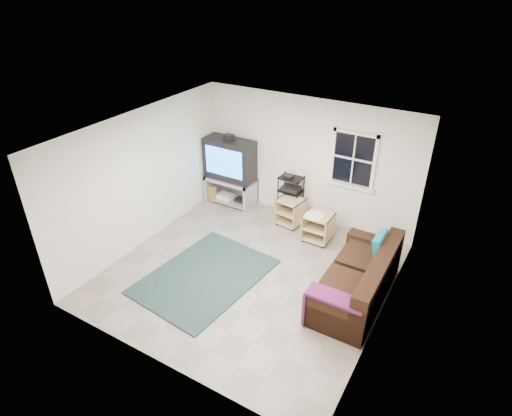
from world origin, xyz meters
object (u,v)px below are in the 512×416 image
Objects in this scene: side_table_right at (319,225)px; sofa at (358,281)px; tv_unit at (230,166)px; av_rack at (290,199)px; side_table_left at (291,210)px.

sofa reaches higher than side_table_right.
av_rack is at bearing 4.10° from tv_unit.
side_table_left is 0.28× the size of sofa.
av_rack is at bearing 139.83° from sofa.
sofa is at bearing -40.17° from av_rack.
av_rack is 1.67× the size of side_table_left.
sofa reaches higher than side_table_left.
tv_unit reaches higher than av_rack.
tv_unit is 1.52m from av_rack.
av_rack is (1.44, 0.10, -0.48)m from tv_unit.
tv_unit is 0.78× the size of sofa.
tv_unit is at bearing 154.77° from sofa.
av_rack is at bearing 122.18° from side_table_left.
av_rack is 1.61× the size of side_table_right.
side_table_right reaches higher than side_table_left.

